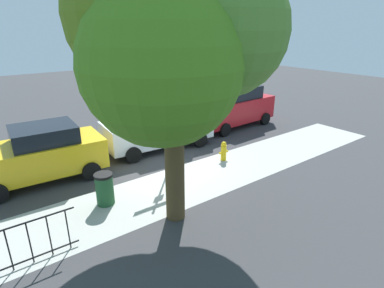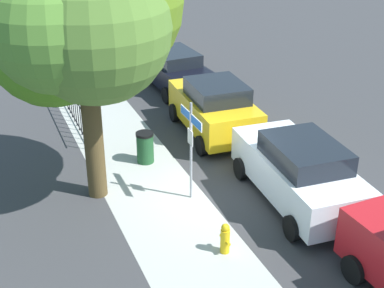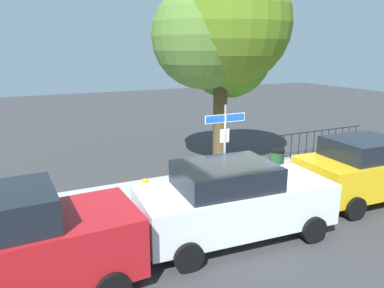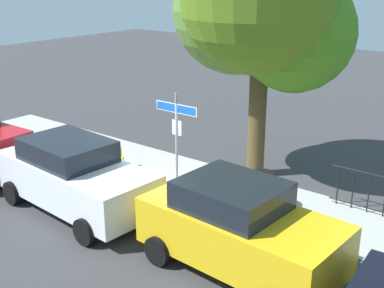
# 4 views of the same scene
# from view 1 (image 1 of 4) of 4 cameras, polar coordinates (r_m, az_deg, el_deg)

# --- Properties ---
(ground_plane) EXTENTS (60.00, 60.00, 0.00)m
(ground_plane) POSITION_cam_1_polar(r_m,az_deg,el_deg) (11.51, -5.70, -5.01)
(ground_plane) COLOR #38383A
(sidewalk_strip) EXTENTS (24.00, 2.60, 0.00)m
(sidewalk_strip) POSITION_cam_1_polar(r_m,az_deg,el_deg) (9.69, -11.90, -10.70)
(sidewalk_strip) COLOR #A9ACA5
(sidewalk_strip) RESTS_ON ground_plane
(street_sign) EXTENTS (1.38, 0.07, 2.79)m
(street_sign) POSITION_cam_1_polar(r_m,az_deg,el_deg) (10.49, -4.98, 3.50)
(street_sign) COLOR #9EA0A5
(street_sign) RESTS_ON ground_plane
(shade_tree) EXTENTS (4.97, 4.88, 7.35)m
(shade_tree) POSITION_cam_1_polar(r_m,az_deg,el_deg) (7.46, -2.64, 19.83)
(shade_tree) COLOR #4B3C21
(shade_tree) RESTS_ON ground_plane
(car_red) EXTENTS (4.52, 2.17, 2.09)m
(car_red) POSITION_cam_1_polar(r_m,az_deg,el_deg) (16.55, 7.78, 6.79)
(car_red) COLOR red
(car_red) RESTS_ON ground_plane
(car_white) EXTENTS (4.73, 2.35, 1.85)m
(car_white) POSITION_cam_1_polar(r_m,az_deg,el_deg) (13.49, -6.07, 3.19)
(car_white) COLOR white
(car_white) RESTS_ON ground_plane
(car_yellow) EXTENTS (4.26, 2.33, 1.90)m
(car_yellow) POSITION_cam_1_polar(r_m,az_deg,el_deg) (11.71, -26.01, -1.59)
(car_yellow) COLOR gold
(car_yellow) RESTS_ON ground_plane
(fire_hydrant) EXTENTS (0.42, 0.22, 0.78)m
(fire_hydrant) POSITION_cam_1_polar(r_m,az_deg,el_deg) (12.30, 5.81, -1.30)
(fire_hydrant) COLOR yellow
(fire_hydrant) RESTS_ON ground_plane
(trash_bin) EXTENTS (0.55, 0.55, 0.98)m
(trash_bin) POSITION_cam_1_polar(r_m,az_deg,el_deg) (9.63, -15.70, -7.92)
(trash_bin) COLOR #1E4C28
(trash_bin) RESTS_ON ground_plane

